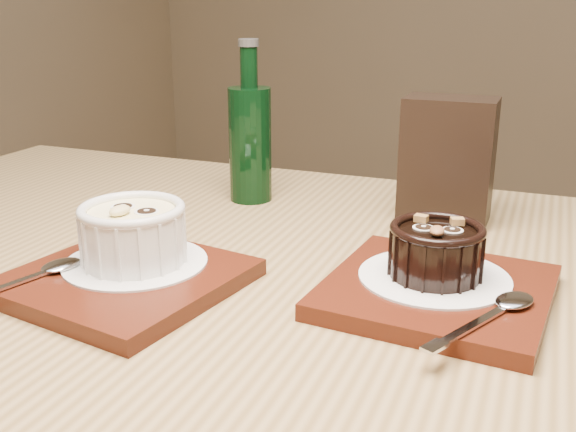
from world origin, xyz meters
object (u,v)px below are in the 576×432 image
ramekin_white (133,231)px  green_bottle (250,140)px  table (268,376)px  condiment_stand (447,160)px  ramekin_dark (436,248)px  tray_left (125,280)px  tray_right (437,292)px

ramekin_white → green_bottle: size_ratio=0.48×
table → condiment_stand: (0.10, 0.26, 0.16)m
ramekin_dark → green_bottle: 0.33m
tray_left → ramekin_dark: 0.27m
table → ramekin_dark: size_ratio=15.56×
ramekin_dark → condiment_stand: 0.21m
ramekin_white → tray_right: size_ratio=0.53×
green_bottle → condiment_stand: bearing=6.8°
ramekin_dark → tray_left: bearing=-167.6°
table → tray_right: tray_right is taller
green_bottle → tray_right: bearing=-34.0°
condiment_stand → table: bearing=-110.4°
condiment_stand → green_bottle: size_ratio=0.71×
table → ramekin_white: (-0.12, -0.04, 0.14)m
tray_left → ramekin_dark: size_ratio=2.23×
tray_right → ramekin_dark: ramekin_dark is taller
ramekin_dark → green_bottle: green_bottle is taller
tray_right → green_bottle: green_bottle is taller
table → green_bottle: (-0.14, 0.23, 0.17)m
tray_right → tray_left: bearing=-159.6°
ramekin_dark → table: bearing=-170.7°
ramekin_white → green_bottle: green_bottle is taller
tray_right → green_bottle: 0.35m
tray_left → ramekin_white: size_ratio=1.89×
tray_right → condiment_stand: condiment_stand is taller
table → tray_left: tray_left is taller
green_bottle → ramekin_dark: bearing=-33.0°
tray_right → green_bottle: (-0.28, 0.19, 0.07)m
green_bottle → ramekin_white: bearing=-84.4°
tray_left → tray_right: bearing=20.4°
ramekin_white → green_bottle: 0.27m
tray_left → green_bottle: green_bottle is taller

